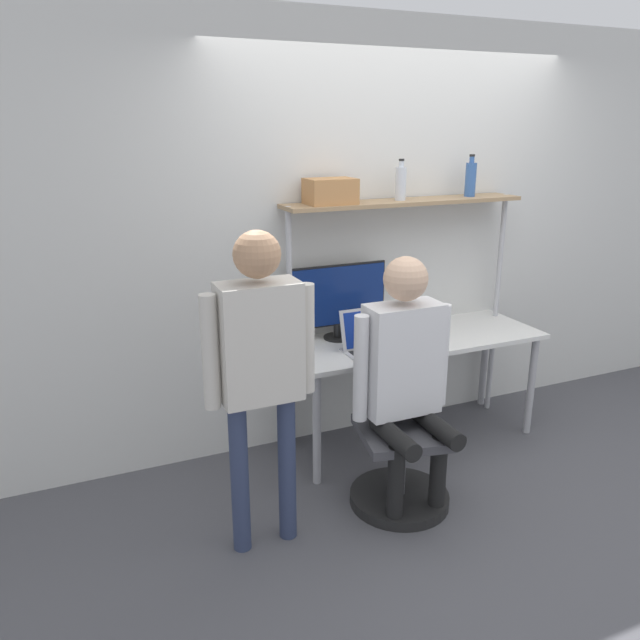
{
  "coord_description": "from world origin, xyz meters",
  "views": [
    {
      "loc": [
        -2.09,
        -2.92,
        2.06
      ],
      "look_at": [
        -0.85,
        -0.1,
        1.08
      ],
      "focal_mm": 35.0,
      "sensor_mm": 36.0,
      "label": 1
    }
  ],
  "objects_px": {
    "monitor": "(338,298)",
    "laptop": "(371,339)",
    "person_seated": "(405,365)",
    "bottle_blue": "(471,179)",
    "person_standing": "(260,355)",
    "bottle_clear": "(401,183)",
    "storage_box": "(330,191)",
    "cell_phone": "(414,343)",
    "office_chair": "(399,455)"
  },
  "relations": [
    {
      "from": "monitor",
      "to": "laptop",
      "type": "bearing_deg",
      "value": -72.56
    },
    {
      "from": "person_seated",
      "to": "bottle_blue",
      "type": "relative_size",
      "value": 5.24
    },
    {
      "from": "person_standing",
      "to": "bottle_clear",
      "type": "bearing_deg",
      "value": 34.19
    },
    {
      "from": "storage_box",
      "to": "bottle_clear",
      "type": "bearing_deg",
      "value": 0.0
    },
    {
      "from": "monitor",
      "to": "bottle_blue",
      "type": "height_order",
      "value": "bottle_blue"
    },
    {
      "from": "bottle_blue",
      "to": "storage_box",
      "type": "height_order",
      "value": "bottle_blue"
    },
    {
      "from": "monitor",
      "to": "person_standing",
      "type": "distance_m",
      "value": 1.15
    },
    {
      "from": "cell_phone",
      "to": "office_chair",
      "type": "xyz_separation_m",
      "value": [
        -0.38,
        -0.48,
        -0.45
      ]
    },
    {
      "from": "laptop",
      "to": "bottle_blue",
      "type": "distance_m",
      "value": 1.28
    },
    {
      "from": "bottle_clear",
      "to": "person_seated",
      "type": "bearing_deg",
      "value": -117.0
    },
    {
      "from": "person_seated",
      "to": "bottle_clear",
      "type": "xyz_separation_m",
      "value": [
        0.41,
        0.81,
        0.86
      ]
    },
    {
      "from": "cell_phone",
      "to": "bottle_clear",
      "type": "height_order",
      "value": "bottle_clear"
    },
    {
      "from": "monitor",
      "to": "storage_box",
      "type": "relative_size",
      "value": 2.25
    },
    {
      "from": "office_chair",
      "to": "bottle_blue",
      "type": "relative_size",
      "value": 3.39
    },
    {
      "from": "bottle_clear",
      "to": "cell_phone",
      "type": "bearing_deg",
      "value": -95.22
    },
    {
      "from": "bottle_clear",
      "to": "storage_box",
      "type": "relative_size",
      "value": 0.86
    },
    {
      "from": "person_seated",
      "to": "bottle_clear",
      "type": "relative_size",
      "value": 5.59
    },
    {
      "from": "cell_phone",
      "to": "bottle_clear",
      "type": "xyz_separation_m",
      "value": [
        0.03,
        0.29,
        0.97
      ]
    },
    {
      "from": "laptop",
      "to": "cell_phone",
      "type": "xyz_separation_m",
      "value": [
        0.31,
        -0.01,
        -0.06
      ]
    },
    {
      "from": "person_seated",
      "to": "bottle_blue",
      "type": "distance_m",
      "value": 1.51
    },
    {
      "from": "office_chair",
      "to": "bottle_blue",
      "type": "xyz_separation_m",
      "value": [
        0.93,
        0.76,
        1.43
      ]
    },
    {
      "from": "person_seated",
      "to": "storage_box",
      "type": "distance_m",
      "value": 1.16
    },
    {
      "from": "person_standing",
      "to": "storage_box",
      "type": "relative_size",
      "value": 5.5
    },
    {
      "from": "storage_box",
      "to": "person_seated",
      "type": "bearing_deg",
      "value": -84.9
    },
    {
      "from": "bottle_blue",
      "to": "storage_box",
      "type": "bearing_deg",
      "value": 180.0
    },
    {
      "from": "bottle_clear",
      "to": "bottle_blue",
      "type": "xyz_separation_m",
      "value": [
        0.53,
        0.0,
        0.01
      ]
    },
    {
      "from": "person_standing",
      "to": "bottle_clear",
      "type": "distance_m",
      "value": 1.62
    },
    {
      "from": "cell_phone",
      "to": "storage_box",
      "type": "xyz_separation_m",
      "value": [
        -0.46,
        0.29,
        0.93
      ]
    },
    {
      "from": "laptop",
      "to": "storage_box",
      "type": "xyz_separation_m",
      "value": [
        -0.15,
        0.27,
        0.87
      ]
    },
    {
      "from": "person_standing",
      "to": "person_seated",
      "type": "bearing_deg",
      "value": 1.45
    },
    {
      "from": "bottle_blue",
      "to": "storage_box",
      "type": "relative_size",
      "value": 0.92
    },
    {
      "from": "monitor",
      "to": "person_standing",
      "type": "relative_size",
      "value": 0.41
    },
    {
      "from": "cell_phone",
      "to": "person_standing",
      "type": "xyz_separation_m",
      "value": [
        -1.19,
        -0.54,
        0.29
      ]
    },
    {
      "from": "monitor",
      "to": "person_standing",
      "type": "height_order",
      "value": "person_standing"
    },
    {
      "from": "cell_phone",
      "to": "person_standing",
      "type": "height_order",
      "value": "person_standing"
    },
    {
      "from": "laptop",
      "to": "person_seated",
      "type": "bearing_deg",
      "value": -98.37
    },
    {
      "from": "office_chair",
      "to": "storage_box",
      "type": "relative_size",
      "value": 3.13
    },
    {
      "from": "person_standing",
      "to": "bottle_blue",
      "type": "xyz_separation_m",
      "value": [
        1.75,
        0.83,
        0.69
      ]
    },
    {
      "from": "laptop",
      "to": "storage_box",
      "type": "distance_m",
      "value": 0.92
    },
    {
      "from": "office_chair",
      "to": "person_standing",
      "type": "relative_size",
      "value": 0.57
    },
    {
      "from": "office_chair",
      "to": "bottle_blue",
      "type": "height_order",
      "value": "bottle_blue"
    },
    {
      "from": "storage_box",
      "to": "cell_phone",
      "type": "bearing_deg",
      "value": -32.05
    },
    {
      "from": "monitor",
      "to": "person_seated",
      "type": "bearing_deg",
      "value": -89.33
    },
    {
      "from": "office_chair",
      "to": "person_standing",
      "type": "height_order",
      "value": "person_standing"
    },
    {
      "from": "monitor",
      "to": "bottle_clear",
      "type": "xyz_separation_m",
      "value": [
        0.42,
        -0.01,
        0.7
      ]
    },
    {
      "from": "cell_phone",
      "to": "storage_box",
      "type": "bearing_deg",
      "value": 147.95
    },
    {
      "from": "person_standing",
      "to": "storage_box",
      "type": "bearing_deg",
      "value": 48.4
    },
    {
      "from": "monitor",
      "to": "office_chair",
      "type": "bearing_deg",
      "value": -88.67
    },
    {
      "from": "laptop",
      "to": "person_standing",
      "type": "xyz_separation_m",
      "value": [
        -0.88,
        -0.55,
        0.22
      ]
    },
    {
      "from": "office_chair",
      "to": "person_seated",
      "type": "height_order",
      "value": "person_seated"
    }
  ]
}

